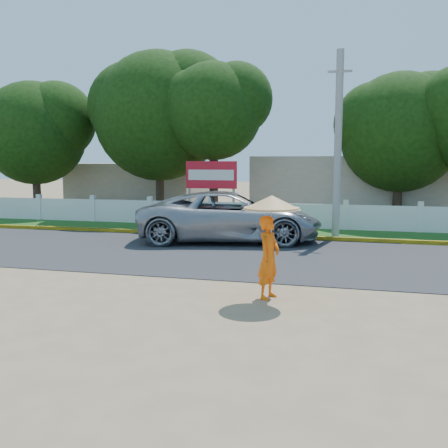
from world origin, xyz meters
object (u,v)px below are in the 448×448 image
monk_with_parasol (270,232)px  utility_pole (338,146)px  vehicle (230,216)px  billboard (211,178)px

monk_with_parasol → utility_pole: bearing=83.3°
vehicle → billboard: billboard is taller
utility_pole → monk_with_parasol: bearing=-96.7°
utility_pole → billboard: bearing=150.2°
utility_pole → monk_with_parasol: utility_pole is taller
vehicle → billboard: (-2.21, 5.24, 1.21)m
vehicle → monk_with_parasol: bearing=-171.7°
monk_with_parasol → billboard: billboard is taller
utility_pole → billboard: 7.02m
vehicle → utility_pole: bearing=-76.2°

